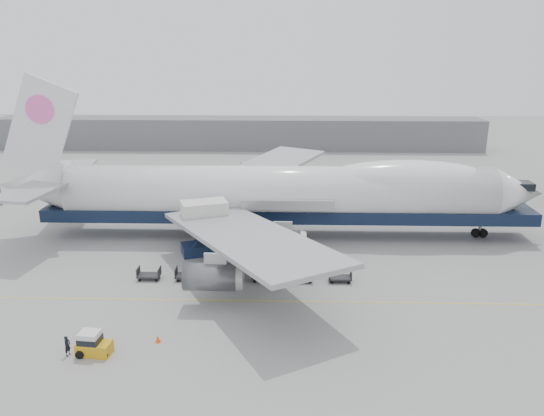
{
  "coord_description": "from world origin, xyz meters",
  "views": [
    {
      "loc": [
        0.82,
        -50.9,
        23.1
      ],
      "look_at": [
        -0.75,
        6.0,
        5.46
      ],
      "focal_mm": 35.0,
      "sensor_mm": 36.0,
      "label": 1
    }
  ],
  "objects_px": {
    "catering_truck": "(205,225)",
    "ground_worker": "(67,346)",
    "airliner": "(285,192)",
    "baggage_tug": "(93,344)"
  },
  "relations": [
    {
      "from": "airliner",
      "to": "baggage_tug",
      "type": "relative_size",
      "value": 24.42
    },
    {
      "from": "catering_truck",
      "to": "ground_worker",
      "type": "relative_size",
      "value": 3.79
    },
    {
      "from": "baggage_tug",
      "to": "ground_worker",
      "type": "bearing_deg",
      "value": -167.46
    },
    {
      "from": "catering_truck",
      "to": "baggage_tug",
      "type": "distance_m",
      "value": 22.03
    },
    {
      "from": "airliner",
      "to": "catering_truck",
      "type": "height_order",
      "value": "airliner"
    },
    {
      "from": "catering_truck",
      "to": "airliner",
      "type": "bearing_deg",
      "value": 14.66
    },
    {
      "from": "ground_worker",
      "to": "airliner",
      "type": "bearing_deg",
      "value": -15.08
    },
    {
      "from": "airliner",
      "to": "ground_worker",
      "type": "bearing_deg",
      "value": -121.21
    },
    {
      "from": "catering_truck",
      "to": "ground_worker",
      "type": "distance_m",
      "value": 22.79
    },
    {
      "from": "catering_truck",
      "to": "ground_worker",
      "type": "height_order",
      "value": "catering_truck"
    }
  ]
}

